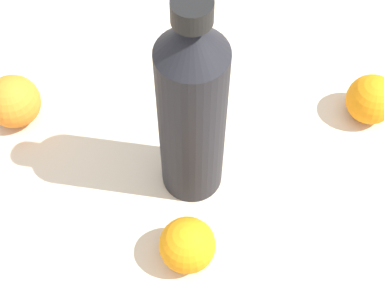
% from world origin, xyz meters
% --- Properties ---
extents(ground_plane, '(2.40, 2.40, 0.00)m').
position_xyz_m(ground_plane, '(0.00, 0.00, 0.00)').
color(ground_plane, beige).
extents(water_bottle, '(0.08, 0.08, 0.32)m').
position_xyz_m(water_bottle, '(-0.02, 0.05, 0.15)').
color(water_bottle, black).
rests_on(water_bottle, ground_plane).
extents(orange_0, '(0.07, 0.07, 0.07)m').
position_xyz_m(orange_0, '(0.24, 0.13, 0.04)').
color(orange_0, orange).
rests_on(orange_0, ground_plane).
extents(orange_1, '(0.07, 0.07, 0.07)m').
position_xyz_m(orange_1, '(-0.26, 0.17, 0.04)').
color(orange_1, orange).
rests_on(orange_1, ground_plane).
extents(orange_3, '(0.07, 0.07, 0.07)m').
position_xyz_m(orange_3, '(-0.04, -0.06, 0.03)').
color(orange_3, orange).
rests_on(orange_3, ground_plane).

